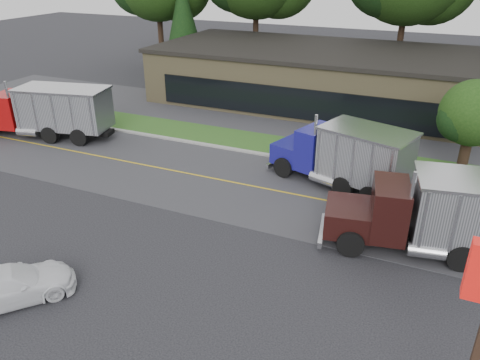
# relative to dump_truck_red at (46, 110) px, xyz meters

# --- Properties ---
(ground) EXTENTS (140.00, 140.00, 0.00)m
(ground) POSITION_rel_dump_truck_red_xyz_m (15.18, -10.47, -1.81)
(ground) COLOR #3A3A40
(ground) RESTS_ON ground
(road) EXTENTS (60.00, 8.00, 0.02)m
(road) POSITION_rel_dump_truck_red_xyz_m (15.18, -1.47, -1.81)
(road) COLOR #4D4D51
(road) RESTS_ON ground
(center_line) EXTENTS (60.00, 0.12, 0.01)m
(center_line) POSITION_rel_dump_truck_red_xyz_m (15.18, -1.47, -1.81)
(center_line) COLOR gold
(center_line) RESTS_ON ground
(curb) EXTENTS (60.00, 0.30, 0.12)m
(curb) POSITION_rel_dump_truck_red_xyz_m (15.18, 2.73, -1.81)
(curb) COLOR #9E9E99
(curb) RESTS_ON ground
(grass_verge) EXTENTS (60.00, 3.40, 0.03)m
(grass_verge) POSITION_rel_dump_truck_red_xyz_m (15.18, 4.53, -1.81)
(grass_verge) COLOR #2A6221
(grass_verge) RESTS_ON ground
(far_parking) EXTENTS (60.00, 7.00, 0.02)m
(far_parking) POSITION_rel_dump_truck_red_xyz_m (15.18, 9.53, -1.81)
(far_parking) COLOR #4D4D51
(far_parking) RESTS_ON ground
(strip_mall) EXTENTS (32.00, 12.00, 4.00)m
(strip_mall) POSITION_rel_dump_truck_red_xyz_m (17.18, 15.53, 0.19)
(strip_mall) COLOR #8E7E57
(strip_mall) RESTS_ON ground
(evergreen_left) EXTENTS (4.20, 4.20, 9.54)m
(evergreen_left) POSITION_rel_dump_truck_red_xyz_m (-0.82, 19.53, 3.43)
(evergreen_left) COLOR #382619
(evergreen_left) RESTS_ON ground
(tree_verge) EXTENTS (3.70, 3.48, 5.28)m
(tree_verge) POSITION_rel_dump_truck_red_xyz_m (25.24, 4.57, 1.54)
(tree_verge) COLOR #382619
(tree_verge) RESTS_ON ground
(dump_truck_red) EXTENTS (10.07, 4.48, 3.36)m
(dump_truck_red) POSITION_rel_dump_truck_red_xyz_m (0.00, 0.00, 0.00)
(dump_truck_red) COLOR black
(dump_truck_red) RESTS_ON ground
(dump_truck_blue) EXTENTS (7.66, 4.57, 3.36)m
(dump_truck_blue) POSITION_rel_dump_truck_red_xyz_m (19.61, 0.46, -0.01)
(dump_truck_blue) COLOR black
(dump_truck_blue) RESTS_ON ground
(dump_truck_maroon) EXTENTS (8.53, 3.97, 3.36)m
(dump_truck_maroon) POSITION_rel_dump_truck_red_xyz_m (24.47, -3.93, -0.01)
(dump_truck_maroon) COLOR black
(dump_truck_maroon) RESTS_ON ground
(rally_car) EXTENTS (4.19, 4.56, 1.28)m
(rally_car) POSITION_rel_dump_truck_red_xyz_m (10.94, -13.21, -1.17)
(rally_car) COLOR white
(rally_car) RESTS_ON ground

